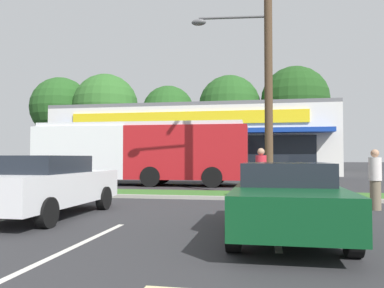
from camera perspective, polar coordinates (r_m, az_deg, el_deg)
grass_median at (r=15.19m, az=-2.97°, el=-7.21°), size 56.00×2.20×0.12m
curb_lip at (r=14.01m, az=-4.15°, el=-7.66°), size 56.00×0.24×0.12m
parking_stripe_2 at (r=6.67m, az=-17.74°, el=-14.46°), size 0.12×4.80×0.01m
parking_stripe_3 at (r=8.68m, az=11.97°, el=-11.56°), size 0.12×4.80×0.01m
storefront_building at (r=37.59m, az=0.89°, el=0.37°), size 24.10×13.98×5.92m
tree_far_left at (r=53.05m, az=-18.51°, el=5.07°), size 7.58×7.58×11.63m
tree_left at (r=49.84m, az=-12.43°, el=5.36°), size 7.95×7.95×11.72m
tree_mid_left at (r=48.36m, az=-3.47°, el=4.65°), size 6.40×6.40×10.21m
tree_mid at (r=46.12m, az=5.46°, el=5.49°), size 7.14×7.14×10.99m
tree_mid_right at (r=46.31m, az=14.73°, el=6.18°), size 7.65×7.65×11.77m
utility_pole at (r=15.19m, az=10.44°, el=11.64°), size 3.05×2.40×9.34m
city_bus at (r=20.83m, az=-7.41°, el=-1.07°), size 11.22×2.91×3.25m
bus_stop_bench at (r=14.86m, az=-22.51°, el=-5.47°), size 1.60×0.45×0.95m
car_0 at (r=7.69m, az=13.49°, el=-7.42°), size 1.96×4.78×1.36m
car_2 at (r=26.19m, az=11.12°, el=-3.30°), size 4.51×1.97×1.59m
car_4 at (r=10.34m, az=-20.40°, el=-5.56°), size 1.96×4.70×1.50m
car_5 at (r=30.11m, az=-21.99°, el=-3.17°), size 4.10×1.89×1.40m
pedestrian_near_bench at (r=12.04m, az=25.05°, el=-4.68°), size 0.34×0.34×1.68m
pedestrian_mid at (r=12.99m, az=10.00°, el=-4.45°), size 0.35×0.35×1.76m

